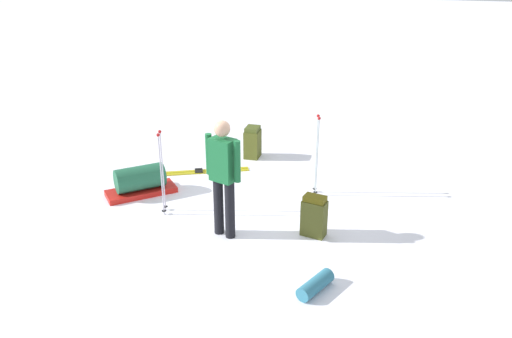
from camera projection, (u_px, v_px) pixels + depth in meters
ground_plane at (256, 210)px, 8.03m from camera, size 80.00×80.00×0.00m
skier_standing at (223, 173)px, 6.98m from camera, size 0.32×0.55×1.70m
ski_pair_near at (199, 172)px, 9.41m from camera, size 0.93×1.73×0.05m
backpack_large_dark at (253, 142)px, 9.99m from camera, size 0.35×0.28×0.62m
backpack_bright at (314, 216)px, 7.22m from camera, size 0.27×0.37×0.61m
ski_poles_planted_near at (162, 169)px, 7.69m from camera, size 0.21×0.11×1.31m
ski_poles_planted_far at (317, 152)px, 8.29m from camera, size 0.20×0.11×1.36m
gear_sled at (140, 181)px, 8.49m from camera, size 1.10×1.13×0.49m
sleeping_mat_rolled at (315, 285)px, 6.09m from camera, size 0.58×0.39×0.18m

